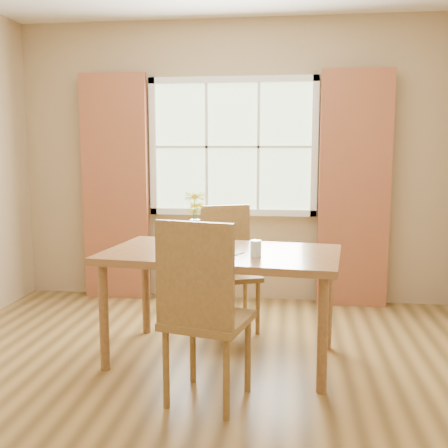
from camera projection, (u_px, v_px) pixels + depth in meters
room at (200, 170)px, 3.22m from camera, size 4.24×3.84×2.74m
window at (233, 147)px, 5.03m from camera, size 1.62×0.06×1.32m
curtain_left at (115, 188)px, 5.14m from camera, size 0.65×0.08×2.20m
curtain_right at (354, 190)px, 4.86m from camera, size 0.65×0.08×2.20m
dining_table at (222, 262)px, 3.64m from camera, size 1.69×1.08×0.78m
chair_near at (201, 306)px, 2.95m from camera, size 0.55×0.55×1.09m
chair_far at (229, 261)px, 4.35m from camera, size 0.55×0.55×1.01m
placemat at (203, 253)px, 3.54m from camera, size 0.55×0.50×0.01m
plate at (208, 251)px, 3.54m from camera, size 0.30×0.30×0.01m
croissant_sandwich at (210, 243)px, 3.49m from camera, size 0.17×0.13×0.12m
water_glass at (256, 249)px, 3.42m from camera, size 0.07×0.07×0.11m
flower_vase at (195, 213)px, 3.81m from camera, size 0.16×0.16×0.39m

